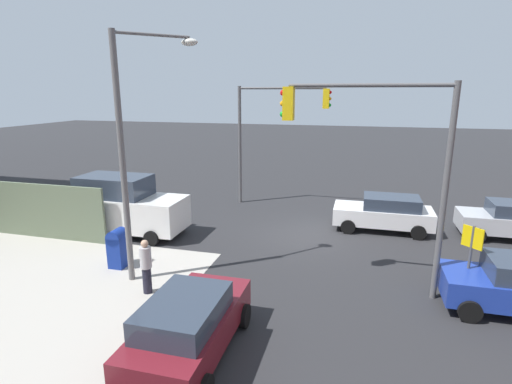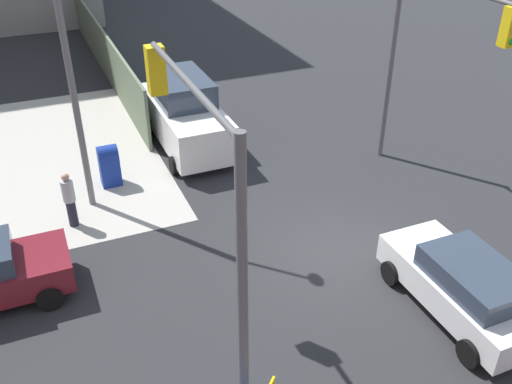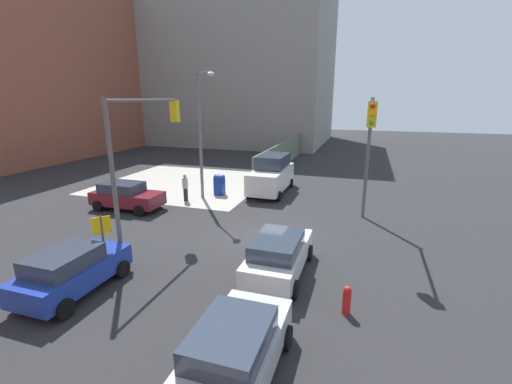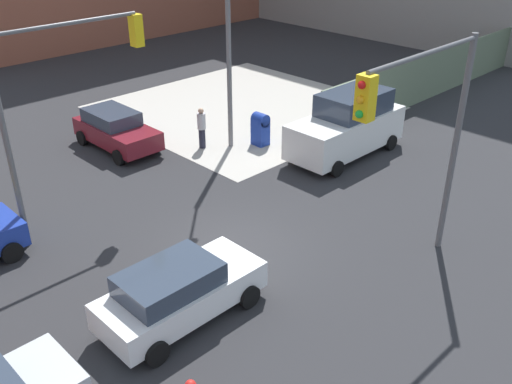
# 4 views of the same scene
# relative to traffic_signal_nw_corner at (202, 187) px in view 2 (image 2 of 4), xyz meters

# --- Properties ---
(ground_plane) EXTENTS (120.00, 120.00, 0.00)m
(ground_plane) POSITION_rel_traffic_signal_nw_corner_xyz_m (2.61, -4.50, -4.60)
(ground_plane) COLOR #28282B
(construction_fence) EXTENTS (23.28, 0.12, 2.40)m
(construction_fence) POSITION_rel_traffic_signal_nw_corner_xyz_m (22.25, -1.30, -3.40)
(construction_fence) COLOR #607056
(construction_fence) RESTS_ON ground
(traffic_signal_nw_corner) EXTENTS (5.01, 0.36, 6.50)m
(traffic_signal_nw_corner) POSITION_rel_traffic_signal_nw_corner_xyz_m (0.00, 0.00, 0.00)
(traffic_signal_nw_corner) COLOR #59595B
(traffic_signal_nw_corner) RESTS_ON ground
(traffic_signal_se_corner) EXTENTS (5.03, 0.36, 6.50)m
(traffic_signal_se_corner) POSITION_rel_traffic_signal_nw_corner_xyz_m (5.21, -9.00, 0.00)
(traffic_signal_se_corner) COLOR #59595B
(traffic_signal_se_corner) RESTS_ON ground
(street_lamp_corner) EXTENTS (2.08, 1.98, 8.00)m
(street_lamp_corner) POSITION_rel_traffic_signal_nw_corner_xyz_m (7.55, 1.04, 0.10)
(street_lamp_corner) COLOR slate
(street_lamp_corner) RESTS_ON ground
(mailbox_blue) EXTENTS (0.56, 0.64, 1.43)m
(mailbox_blue) POSITION_rel_traffic_signal_nw_corner_xyz_m (8.81, 0.50, -3.84)
(mailbox_blue) COLOR navy
(mailbox_blue) RESTS_ON ground
(sedan_white) EXTENTS (4.35, 2.02, 1.62)m
(sedan_white) POSITION_rel_traffic_signal_nw_corner_xyz_m (-0.67, -6.10, -3.76)
(sedan_white) COLOR white
(sedan_white) RESTS_ON ground
(van_white_delivery) EXTENTS (5.40, 2.32, 2.62)m
(van_white_delivery) POSITION_rel_traffic_signal_nw_corner_xyz_m (10.64, -2.70, -3.32)
(van_white_delivery) COLOR white
(van_white_delivery) RESTS_ON ground
(pedestrian_crossing) EXTENTS (0.36, 0.36, 1.78)m
(pedestrian_crossing) POSITION_rel_traffic_signal_nw_corner_xyz_m (6.81, 2.00, -3.67)
(pedestrian_crossing) COLOR #B2B2B7
(pedestrian_crossing) RESTS_ON ground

